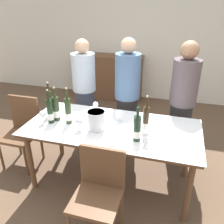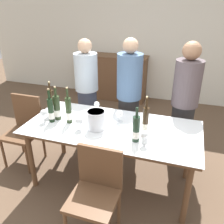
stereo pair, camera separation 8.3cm
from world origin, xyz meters
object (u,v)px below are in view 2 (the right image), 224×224
(wine_glass_3, at_px, (120,114))
(wine_glass_4, at_px, (79,121))
(chair_left_end, at_px, (25,126))
(dining_table, at_px, (112,132))
(wine_bottle_1, at_px, (51,111))
(person_host, at_px, (87,94))
(wine_glass_0, at_px, (144,135))
(chair_near_front, at_px, (96,188))
(sideboard_cabinet, at_px, (112,77))
(person_guest_left, at_px, (129,100))
(wine_bottle_2, at_px, (57,108))
(wine_glass_1, at_px, (44,113))
(wine_bottle_0, at_px, (145,121))
(wine_glass_2, at_px, (97,105))
(person_guest_right, at_px, (184,107))
(ice_bucket, at_px, (96,120))
(wine_bottle_3, at_px, (51,103))
(wine_bottle_4, at_px, (69,111))
(wine_bottle_5, at_px, (136,130))

(wine_glass_3, relative_size, wine_glass_4, 0.94)
(wine_glass_4, bearing_deg, chair_left_end, 164.80)
(dining_table, height_order, wine_glass_3, wine_glass_3)
(wine_bottle_1, bearing_deg, person_host, 87.08)
(wine_glass_0, relative_size, person_host, 0.10)
(dining_table, xyz_separation_m, chair_near_front, (0.07, -0.68, -0.18))
(sideboard_cabinet, height_order, person_guest_left, person_guest_left)
(dining_table, xyz_separation_m, wine_glass_3, (0.05, 0.14, 0.17))
(dining_table, bearing_deg, chair_left_end, 175.98)
(wine_bottle_1, height_order, wine_glass_3, wine_bottle_1)
(wine_bottle_2, relative_size, wine_glass_4, 2.68)
(wine_glass_1, xyz_separation_m, person_guest_left, (0.78, 0.83, -0.07))
(person_host, bearing_deg, chair_near_front, -64.07)
(wine_bottle_0, xyz_separation_m, wine_glass_2, (-0.68, 0.36, -0.06))
(wine_bottle_1, relative_size, chair_left_end, 0.43)
(wine_glass_3, bearing_deg, chair_near_front, -87.98)
(wine_bottle_2, bearing_deg, person_guest_right, 27.23)
(ice_bucket, xyz_separation_m, wine_glass_0, (0.55, -0.15, -0.00))
(wine_bottle_3, xyz_separation_m, person_guest_right, (1.53, 0.60, -0.10))
(chair_near_front, bearing_deg, person_guest_left, 92.67)
(ice_bucket, xyz_separation_m, wine_bottle_0, (0.52, 0.06, 0.03))
(wine_bottle_0, xyz_separation_m, person_guest_left, (-0.36, 0.73, -0.10))
(sideboard_cabinet, bearing_deg, wine_bottle_4, -82.38)
(sideboard_cabinet, height_order, wine_bottle_3, wine_bottle_3)
(dining_table, bearing_deg, wine_bottle_2, -178.45)
(wine_bottle_2, relative_size, chair_left_end, 0.44)
(sideboard_cabinet, height_order, ice_bucket, ice_bucket)
(wine_glass_0, relative_size, wine_glass_3, 1.07)
(chair_near_front, relative_size, person_guest_right, 0.54)
(wine_bottle_1, bearing_deg, ice_bucket, -0.16)
(wine_bottle_3, xyz_separation_m, chair_left_end, (-0.45, -0.01, -0.39))
(wine_glass_1, distance_m, chair_left_end, 0.64)
(wine_bottle_5, bearing_deg, person_guest_left, 108.61)
(wine_bottle_5, relative_size, wine_glass_4, 2.42)
(wine_bottle_2, distance_m, wine_bottle_3, 0.18)
(person_host, bearing_deg, wine_glass_0, -44.99)
(wine_glass_3, relative_size, chair_left_end, 0.15)
(wine_bottle_4, height_order, person_host, person_host)
(person_host, relative_size, person_guest_right, 0.97)
(wine_bottle_1, distance_m, chair_left_end, 0.70)
(wine_bottle_3, bearing_deg, wine_bottle_4, -25.35)
(sideboard_cabinet, distance_m, wine_bottle_4, 2.74)
(person_host, height_order, person_guest_right, person_guest_right)
(wine_bottle_1, bearing_deg, person_guest_right, 29.16)
(sideboard_cabinet, relative_size, wine_glass_0, 9.97)
(wine_bottle_4, bearing_deg, person_guest_right, 31.46)
(ice_bucket, distance_m, wine_glass_2, 0.45)
(dining_table, xyz_separation_m, wine_glass_1, (-0.77, -0.14, 0.18))
(dining_table, relative_size, wine_bottle_2, 4.76)
(wine_bottle_1, xyz_separation_m, person_host, (0.05, 0.90, -0.13))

